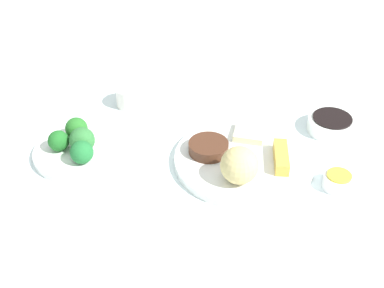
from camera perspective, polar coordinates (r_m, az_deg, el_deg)
name	(u,v)px	position (r m, az deg, el deg)	size (l,w,h in m)	color
tabletop	(233,163)	(1.06, 4.61, -2.12)	(2.20, 2.20, 0.02)	white
main_plate	(244,160)	(1.04, 5.79, -1.77)	(0.28, 0.28, 0.02)	white
rice_scoop	(239,165)	(0.96, 5.32, -2.37)	(0.07, 0.07, 0.07)	#CFB977
spring_roll	(281,157)	(1.03, 9.91, -1.44)	(0.09, 0.03, 0.02)	gold
crab_rangoon_wonton	(249,133)	(1.09, 6.40, 1.21)	(0.06, 0.06, 0.01)	beige
stir_fry_heap	(209,147)	(1.04, 1.86, -0.38)	(0.08, 0.08, 0.02)	#4B2A1B
broccoli_plate	(80,152)	(1.09, -12.35, -0.83)	(0.19, 0.19, 0.01)	white
broccoli_floret_0	(82,140)	(1.06, -12.17, 0.45)	(0.05, 0.05, 0.05)	#2F7235
broccoli_floret_1	(59,141)	(1.08, -14.67, 0.35)	(0.04, 0.04, 0.04)	#206825
broccoli_floret_2	(82,152)	(1.03, -12.21, -0.90)	(0.05, 0.05, 0.05)	#206E32
broccoli_floret_3	(76,128)	(1.10, -12.77, 1.71)	(0.05, 0.05, 0.05)	#287027
soy_sauce_bowl	(331,125)	(1.17, 15.27, 2.10)	(0.10, 0.10, 0.03)	white
soy_sauce_bowl_liquid	(333,118)	(1.16, 15.41, 2.80)	(0.09, 0.09, 0.00)	black
sauce_ramekin_hot_mustard	(338,182)	(1.02, 15.97, -4.07)	(0.06, 0.06, 0.03)	white
sauce_ramekin_hot_mustard_liquid	(339,175)	(1.01, 16.12, -3.38)	(0.05, 0.05, 0.00)	yellow
teacup	(131,96)	(1.22, -6.86, 5.31)	(0.07, 0.07, 0.05)	white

